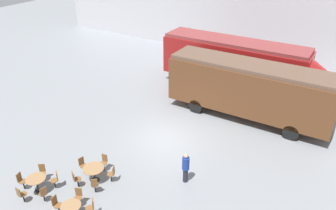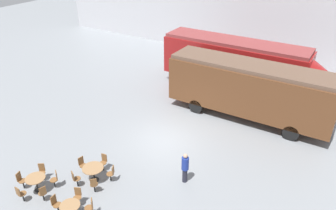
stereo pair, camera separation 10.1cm
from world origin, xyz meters
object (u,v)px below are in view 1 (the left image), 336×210
cafe_table_near (94,170)px  cafe_table_far (71,209)px  streamlined_locomotive (244,63)px  cafe_table_mid (36,181)px  passenger_coach_wooden (249,87)px  cafe_chair_0 (104,161)px  visitor_person (186,167)px

cafe_table_near → cafe_table_far: cafe_table_near is taller
streamlined_locomotive → cafe_table_mid: size_ratio=14.01×
passenger_coach_wooden → cafe_table_mid: 12.81m
cafe_table_mid → cafe_chair_0: (1.54, 2.76, -0.11)m
cafe_table_far → passenger_coach_wooden: bearing=74.3°
passenger_coach_wooden → cafe_chair_0: 9.69m
streamlined_locomotive → cafe_table_far: 15.35m
cafe_table_near → passenger_coach_wooden: bearing=66.5°
passenger_coach_wooden → cafe_table_near: 10.40m
cafe_table_far → cafe_table_near: bearing=110.4°
cafe_table_far → visitor_person: size_ratio=0.52×
cafe_chair_0 → cafe_table_far: bearing=8.8°
cafe_chair_0 → cafe_table_mid: bearing=-37.4°
streamlined_locomotive → cafe_chair_0: (-2.62, -12.09, -1.67)m
visitor_person → cafe_table_far: bearing=-123.1°
streamlined_locomotive → cafe_table_far: (-1.67, -15.18, -1.62)m
streamlined_locomotive → visitor_person: streamlined_locomotive is taller
cafe_table_mid → cafe_table_far: bearing=-7.4°
cafe_table_near → visitor_person: 4.30m
passenger_coach_wooden → cafe_chair_0: (-4.24, -8.57, -1.56)m
streamlined_locomotive → visitor_person: (1.21, -10.77, -1.32)m
streamlined_locomotive → cafe_chair_0: streamlined_locomotive is taller
streamlined_locomotive → cafe_table_mid: streamlined_locomotive is taller
passenger_coach_wooden → cafe_table_mid: (-5.78, -11.34, -1.45)m
passenger_coach_wooden → visitor_person: 7.37m
cafe_chair_0 → passenger_coach_wooden: bearing=145.4°
cafe_table_mid → cafe_table_far: cafe_table_mid is taller
cafe_table_near → cafe_table_far: bearing=-69.6°
cafe_table_mid → visitor_person: bearing=37.3°
cafe_table_far → visitor_person: (2.87, 4.41, 0.29)m
streamlined_locomotive → passenger_coach_wooden: (1.62, -3.52, -0.11)m
cafe_table_near → visitor_person: bearing=30.5°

